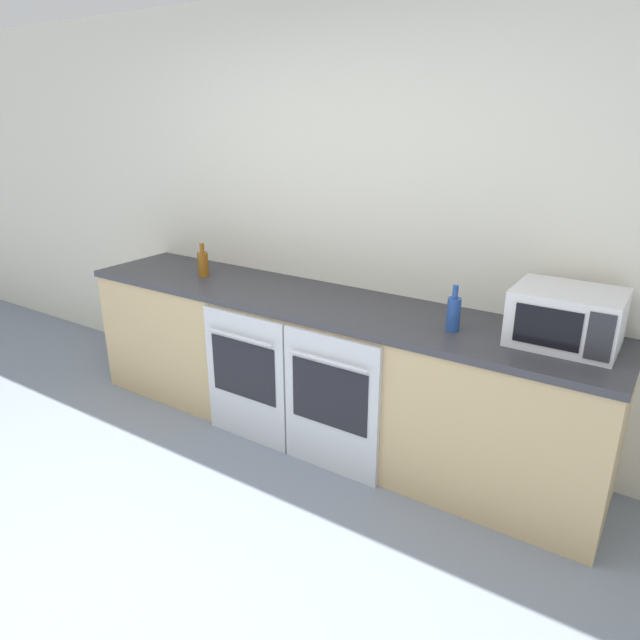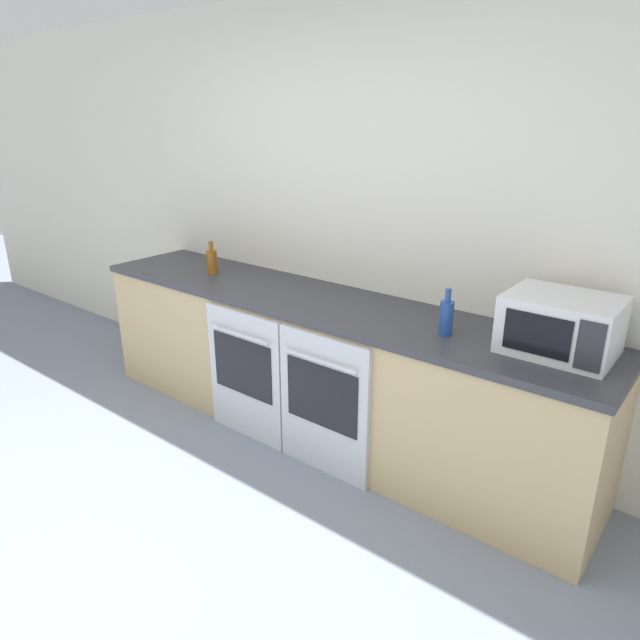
{
  "view_description": "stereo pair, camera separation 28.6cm",
  "coord_description": "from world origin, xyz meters",
  "px_view_note": "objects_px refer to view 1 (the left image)",
  "views": [
    {
      "loc": [
        1.76,
        -0.93,
        1.93
      ],
      "look_at": [
        -0.01,
        1.77,
        0.75
      ],
      "focal_mm": 32.0,
      "sensor_mm": 36.0,
      "label": 1
    },
    {
      "loc": [
        2.0,
        -0.76,
        1.93
      ],
      "look_at": [
        -0.01,
        1.77,
        0.75
      ],
      "focal_mm": 32.0,
      "sensor_mm": 36.0,
      "label": 2
    }
  ],
  "objects_px": {
    "microwave": "(566,317)",
    "oven_left": "(245,378)",
    "bottle_amber": "(203,263)",
    "oven_right": "(330,405)",
    "bottle_blue": "(454,313)"
  },
  "relations": [
    {
      "from": "bottle_amber",
      "to": "microwave",
      "type": "bearing_deg",
      "value": 1.79
    },
    {
      "from": "oven_right",
      "to": "bottle_blue",
      "type": "xyz_separation_m",
      "value": [
        0.55,
        0.29,
        0.56
      ]
    },
    {
      "from": "oven_left",
      "to": "oven_right",
      "type": "height_order",
      "value": "same"
    },
    {
      "from": "oven_right",
      "to": "microwave",
      "type": "distance_m",
      "value": 1.28
    },
    {
      "from": "bottle_amber",
      "to": "oven_left",
      "type": "bearing_deg",
      "value": -28.24
    },
    {
      "from": "microwave",
      "to": "oven_left",
      "type": "bearing_deg",
      "value": -166.28
    },
    {
      "from": "bottle_blue",
      "to": "oven_left",
      "type": "bearing_deg",
      "value": -166.16
    },
    {
      "from": "bottle_amber",
      "to": "bottle_blue",
      "type": "relative_size",
      "value": 0.93
    },
    {
      "from": "bottle_blue",
      "to": "bottle_amber",
      "type": "bearing_deg",
      "value": 178.4
    },
    {
      "from": "microwave",
      "to": "bottle_amber",
      "type": "height_order",
      "value": "microwave"
    },
    {
      "from": "microwave",
      "to": "bottle_blue",
      "type": "bearing_deg",
      "value": -166.53
    },
    {
      "from": "oven_left",
      "to": "bottle_amber",
      "type": "relative_size",
      "value": 3.68
    },
    {
      "from": "bottle_amber",
      "to": "bottle_blue",
      "type": "bearing_deg",
      "value": -1.6
    },
    {
      "from": "oven_right",
      "to": "microwave",
      "type": "height_order",
      "value": "microwave"
    },
    {
      "from": "oven_left",
      "to": "bottle_amber",
      "type": "xyz_separation_m",
      "value": [
        -0.63,
        0.34,
        0.55
      ]
    }
  ]
}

